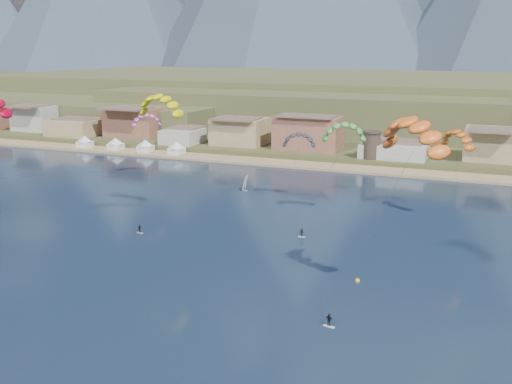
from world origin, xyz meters
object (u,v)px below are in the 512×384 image
watchtower (372,145)px  kitesurfer_orange (414,130)px  kitesurfer_yellow (160,102)px  kitesurfer_green (344,130)px  windsurfer (244,186)px  buoy (357,281)px

watchtower → kitesurfer_orange: (23.53, -97.16, 18.23)m
kitesurfer_yellow → kitesurfer_green: (35.48, 11.55, -5.28)m
watchtower → kitesurfer_orange: bearing=-76.4°
watchtower → kitesurfer_green: kitesurfer_green is taller
windsurfer → buoy: windsurfer is taller
kitesurfer_green → windsurfer: kitesurfer_green is taller
windsurfer → watchtower: bearing=62.1°
kitesurfer_yellow → windsurfer: (6.56, 28.19, -23.11)m
kitesurfer_green → windsurfer: (-28.92, 16.64, -17.83)m
kitesurfer_green → kitesurfer_orange: bearing=-63.8°
buoy → watchtower: bearing=99.8°
kitesurfer_orange → buoy: bearing=146.2°
kitesurfer_orange → buoy: kitesurfer_orange is taller
kitesurfer_orange → kitesurfer_yellow: bearing=155.0°
watchtower → kitesurfer_orange: size_ratio=0.30×
buoy → kitesurfer_yellow: bearing=156.6°
kitesurfer_orange → buoy: 26.13m
watchtower → kitesurfer_green: size_ratio=0.37×
kitesurfer_orange → watchtower: bearing=103.6°
kitesurfer_green → buoy: size_ratio=30.23×
kitesurfer_orange → kitesurfer_green: bearing=116.2°
buoy → windsurfer: bearing=129.3°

